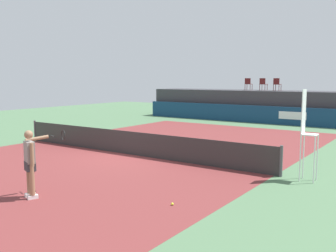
{
  "coord_description": "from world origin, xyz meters",
  "views": [
    {
      "loc": [
        10.02,
        -11.72,
        3.09
      ],
      "look_at": [
        0.48,
        2.0,
        1.0
      ],
      "focal_mm": 41.0,
      "sensor_mm": 36.0,
      "label": 1
    }
  ],
  "objects_px": {
    "spectator_chair_far_left": "(248,84)",
    "spectator_chair_left": "(263,84)",
    "spectator_chair_center": "(277,84)",
    "umpire_chair": "(306,129)",
    "net_post_far": "(281,161)",
    "tennis_player": "(31,161)",
    "tennis_ball": "(172,204)",
    "net_post_near": "(35,131)"
  },
  "relations": [
    {
      "from": "net_post_near",
      "to": "spectator_chair_center",
      "type": "bearing_deg",
      "value": 65.38
    },
    {
      "from": "tennis_ball",
      "to": "net_post_far",
      "type": "bearing_deg",
      "value": 73.46
    },
    {
      "from": "spectator_chair_center",
      "to": "net_post_far",
      "type": "relative_size",
      "value": 0.89
    },
    {
      "from": "umpire_chair",
      "to": "net_post_near",
      "type": "bearing_deg",
      "value": 179.98
    },
    {
      "from": "spectator_chair_far_left",
      "to": "tennis_player",
      "type": "height_order",
      "value": "spectator_chair_far_left"
    },
    {
      "from": "spectator_chair_far_left",
      "to": "spectator_chair_left",
      "type": "bearing_deg",
      "value": -5.0
    },
    {
      "from": "spectator_chair_far_left",
      "to": "spectator_chair_center",
      "type": "height_order",
      "value": "same"
    },
    {
      "from": "spectator_chair_far_left",
      "to": "tennis_ball",
      "type": "xyz_separation_m",
      "value": [
        6.37,
        -19.42,
        -2.66
      ]
    },
    {
      "from": "spectator_chair_left",
      "to": "umpire_chair",
      "type": "relative_size",
      "value": 0.32
    },
    {
      "from": "spectator_chair_left",
      "to": "net_post_far",
      "type": "relative_size",
      "value": 0.89
    },
    {
      "from": "spectator_chair_left",
      "to": "net_post_near",
      "type": "xyz_separation_m",
      "value": [
        -5.96,
        -15.08,
        -2.19
      ]
    },
    {
      "from": "umpire_chair",
      "to": "net_post_far",
      "type": "xyz_separation_m",
      "value": [
        -0.73,
        0.0,
        -1.09
      ]
    },
    {
      "from": "umpire_chair",
      "to": "net_post_far",
      "type": "relative_size",
      "value": 2.76
    },
    {
      "from": "net_post_far",
      "to": "spectator_chair_far_left",
      "type": "bearing_deg",
      "value": 116.68
    },
    {
      "from": "spectator_chair_far_left",
      "to": "tennis_ball",
      "type": "bearing_deg",
      "value": -71.83
    },
    {
      "from": "net_post_far",
      "to": "net_post_near",
      "type": "bearing_deg",
      "value": 180.0
    },
    {
      "from": "umpire_chair",
      "to": "tennis_ball",
      "type": "relative_size",
      "value": 40.59
    },
    {
      "from": "spectator_chair_far_left",
      "to": "spectator_chair_center",
      "type": "xyz_separation_m",
      "value": [
        2.18,
        -0.02,
        0.0
      ]
    },
    {
      "from": "spectator_chair_far_left",
      "to": "umpire_chair",
      "type": "relative_size",
      "value": 0.32
    },
    {
      "from": "spectator_chair_left",
      "to": "umpire_chair",
      "type": "distance_m",
      "value": 16.74
    },
    {
      "from": "spectator_chair_center",
      "to": "spectator_chair_left",
      "type": "bearing_deg",
      "value": -175.06
    },
    {
      "from": "spectator_chair_center",
      "to": "tennis_ball",
      "type": "distance_m",
      "value": 20.02
    },
    {
      "from": "spectator_chair_far_left",
      "to": "spectator_chair_left",
      "type": "height_order",
      "value": "same"
    },
    {
      "from": "net_post_near",
      "to": "tennis_player",
      "type": "xyz_separation_m",
      "value": [
        7.79,
        -5.79,
        0.46
      ]
    },
    {
      "from": "spectator_chair_center",
      "to": "tennis_player",
      "type": "xyz_separation_m",
      "value": [
        0.84,
        -20.96,
        -1.73
      ]
    },
    {
      "from": "net_post_near",
      "to": "tennis_ball",
      "type": "xyz_separation_m",
      "value": [
        11.14,
        -4.23,
        -0.46
      ]
    },
    {
      "from": "spectator_chair_center",
      "to": "tennis_ball",
      "type": "bearing_deg",
      "value": -77.8
    },
    {
      "from": "tennis_player",
      "to": "tennis_ball",
      "type": "bearing_deg",
      "value": 24.94
    },
    {
      "from": "spectator_chair_left",
      "to": "tennis_player",
      "type": "relative_size",
      "value": 0.5
    },
    {
      "from": "spectator_chair_left",
      "to": "tennis_ball",
      "type": "height_order",
      "value": "spectator_chair_left"
    },
    {
      "from": "spectator_chair_center",
      "to": "net_post_far",
      "type": "bearing_deg",
      "value": -70.23
    },
    {
      "from": "spectator_chair_left",
      "to": "tennis_player",
      "type": "distance_m",
      "value": 21.02
    },
    {
      "from": "spectator_chair_center",
      "to": "tennis_player",
      "type": "bearing_deg",
      "value": -87.69
    },
    {
      "from": "net_post_near",
      "to": "tennis_ball",
      "type": "bearing_deg",
      "value": -20.8
    },
    {
      "from": "umpire_chair",
      "to": "tennis_ball",
      "type": "distance_m",
      "value": 4.92
    },
    {
      "from": "spectator_chair_far_left",
      "to": "net_post_far",
      "type": "xyz_separation_m",
      "value": [
        7.63,
        -15.18,
        -2.19
      ]
    },
    {
      "from": "net_post_near",
      "to": "tennis_player",
      "type": "height_order",
      "value": "tennis_player"
    },
    {
      "from": "net_post_far",
      "to": "tennis_ball",
      "type": "bearing_deg",
      "value": -106.54
    },
    {
      "from": "umpire_chair",
      "to": "tennis_ball",
      "type": "bearing_deg",
      "value": -115.12
    },
    {
      "from": "spectator_chair_far_left",
      "to": "spectator_chair_center",
      "type": "relative_size",
      "value": 1.0
    },
    {
      "from": "tennis_player",
      "to": "spectator_chair_far_left",
      "type": "bearing_deg",
      "value": 98.2
    },
    {
      "from": "net_post_far",
      "to": "tennis_ball",
      "type": "height_order",
      "value": "net_post_far"
    }
  ]
}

